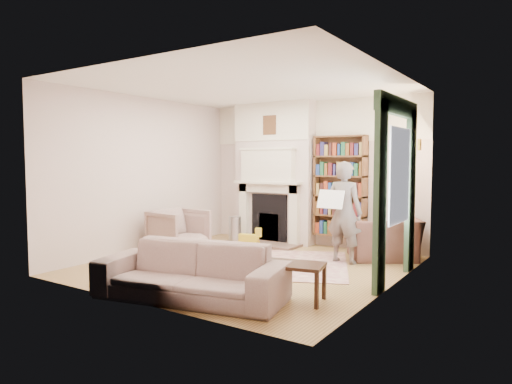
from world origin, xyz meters
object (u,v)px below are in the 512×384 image
Objects in this scene: armchair_reading at (383,238)px; paraffin_heater at (235,230)px; bookcase at (340,186)px; coffee_table at (294,282)px; rocking_horse at (249,241)px; armchair_left at (179,231)px; sofa at (191,272)px; man_reading at (344,212)px.

paraffin_heater is (-2.89, -0.24, -0.08)m from armchair_reading.
bookcase is 2.64× the size of coffee_table.
armchair_reading is at bearing 74.22° from coffee_table.
coffee_table is at bearing -76.01° from bookcase.
coffee_table is 1.28× the size of rocking_horse.
armchair_left reaches higher than armchair_reading.
man_reading is (0.77, 2.83, 0.49)m from sofa.
armchair_left is at bearing 20.81° from man_reading.
man_reading reaches higher than sofa.
man_reading reaches higher than paraffin_heater.
coffee_table is at bearing -106.99° from armchair_left.
armchair_left is 1.26m from rocking_horse.
man_reading is at bearing -63.78° from bookcase.
sofa is 4.13× the size of paraffin_heater.
armchair_left reaches higher than sofa.
sofa is 4.16× the size of rocking_horse.
paraffin_heater is (-1.67, 3.19, -0.06)m from sofa.
rocking_horse is at bearing -8.85° from armchair_reading.
bookcase is at bearing -58.55° from armchair_reading.
man_reading is 1.78m from rocking_horse.
rocking_horse is at bearing 96.67° from sofa.
man_reading is at bearing -8.48° from paraffin_heater.
coffee_table is 3.75m from paraffin_heater.
coffee_table is at bearing 99.82° from man_reading.
coffee_table is at bearing 17.38° from sofa.
paraffin_heater is at bearing 105.06° from sofa.
bookcase is at bearing 73.95° from sofa.
bookcase is 3.53m from coffee_table.
sofa is (-1.22, -3.43, -0.02)m from armchair_reading.
armchair_reading is 2.90m from paraffin_heater.
man_reading is 2.35× the size of coffee_table.
paraffin_heater is (-1.91, -0.72, -0.90)m from bookcase.
armchair_left is (-2.21, -2.00, -0.78)m from bookcase.
man_reading is at bearing -65.40° from armchair_left.
sofa is at bearing -162.59° from coffee_table.
coffee_table is (0.29, -2.21, -0.60)m from man_reading.
coffee_table is at bearing 54.33° from armchair_reading.
armchair_reading reaches higher than sofa.
rocking_horse is (-2.10, -0.91, -0.11)m from armchair_reading.
bookcase is 3.36× the size of paraffin_heater.
bookcase reaches higher than man_reading.
paraffin_heater is at bearing 128.42° from rocking_horse.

